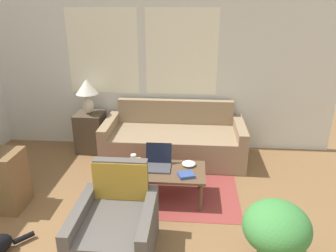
% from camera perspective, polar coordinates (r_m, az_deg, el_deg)
% --- Properties ---
extents(wall_back, '(5.89, 0.06, 2.60)m').
position_cam_1_polar(wall_back, '(5.22, -3.68, 10.12)').
color(wall_back, silver).
rests_on(wall_back, ground_plane).
extents(rug, '(1.92, 2.00, 0.01)m').
position_cam_1_polar(rug, '(4.63, -0.51, -8.63)').
color(rug, brown).
rests_on(rug, ground_plane).
extents(couch, '(2.10, 0.91, 0.83)m').
position_cam_1_polar(couch, '(5.03, 1.01, -2.68)').
color(couch, '#937A5B').
rests_on(couch, ground_plane).
extents(armchair, '(0.73, 0.84, 0.85)m').
position_cam_1_polar(armchair, '(3.30, -9.02, -17.43)').
color(armchair, '#514C47').
rests_on(armchair, ground_plane).
extents(side_table, '(0.43, 0.43, 0.63)m').
position_cam_1_polar(side_table, '(5.40, -13.29, -1.01)').
color(side_table, '#4C3D2D').
rests_on(side_table, ground_plane).
extents(table_lamp, '(0.34, 0.34, 0.54)m').
position_cam_1_polar(table_lamp, '(5.19, -13.92, 5.97)').
color(table_lamp, beige).
rests_on(table_lamp, side_table).
extents(coffee_table, '(1.06, 0.56, 0.38)m').
position_cam_1_polar(coffee_table, '(4.00, -1.21, -8.18)').
color(coffee_table, brown).
rests_on(coffee_table, ground_plane).
extents(laptop, '(0.32, 0.32, 0.26)m').
position_cam_1_polar(laptop, '(4.03, -1.76, -6.33)').
color(laptop, '#47474C').
rests_on(laptop, coffee_table).
extents(cup_navy, '(0.07, 0.07, 0.10)m').
position_cam_1_polar(cup_navy, '(4.17, -6.03, -5.59)').
color(cup_navy, white).
rests_on(cup_navy, coffee_table).
extents(cup_yellow, '(0.09, 0.09, 0.08)m').
position_cam_1_polar(cup_yellow, '(4.09, -5.21, -6.24)').
color(cup_yellow, gold).
rests_on(cup_yellow, coffee_table).
extents(cup_white, '(0.10, 0.10, 0.08)m').
position_cam_1_polar(cup_white, '(3.94, -6.11, -7.50)').
color(cup_white, teal).
rests_on(cup_white, coffee_table).
extents(snack_bowl, '(0.17, 0.17, 0.05)m').
position_cam_1_polar(snack_bowl, '(4.08, 3.64, -6.57)').
color(snack_bowl, white).
rests_on(snack_bowl, coffee_table).
extents(book_red, '(0.21, 0.20, 0.04)m').
position_cam_1_polar(book_red, '(3.85, 3.17, -8.50)').
color(book_red, '#334C8E').
rests_on(book_red, coffee_table).
extents(potted_plant, '(0.59, 0.59, 0.68)m').
position_cam_1_polar(potted_plant, '(3.14, 18.29, -16.87)').
color(potted_plant, '#4C4C4C').
rests_on(potted_plant, ground_plane).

